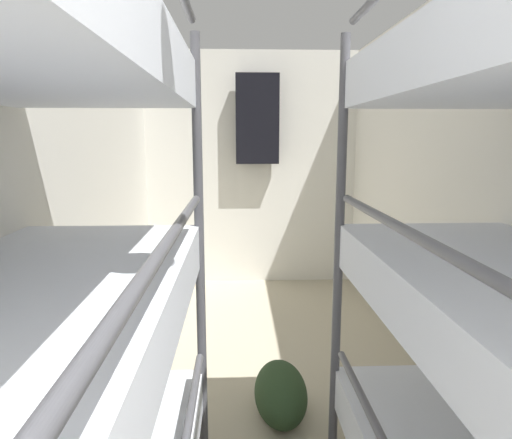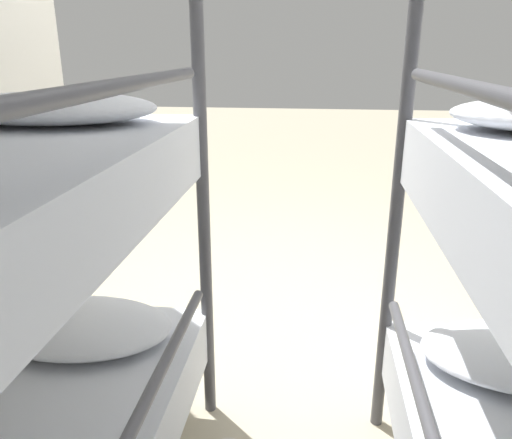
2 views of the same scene
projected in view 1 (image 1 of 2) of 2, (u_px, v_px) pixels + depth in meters
wall_left at (34, 208)px, 2.21m from camera, size 0.06×5.37×2.45m
wall_right at (492, 205)px, 2.30m from camera, size 0.06×5.37×2.45m
wall_back at (251, 170)px, 4.87m from camera, size 2.34×0.06×2.45m
bunk_stack_left_near at (9, 339)px, 1.12m from camera, size 0.80×1.94×2.04m
duffel_bag at (281, 393)px, 2.56m from camera, size 0.29×0.54×0.29m
hanging_coat at (257, 119)px, 4.63m from camera, size 0.44×0.12×0.90m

